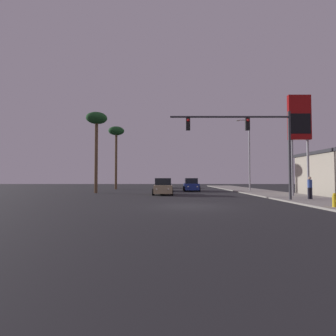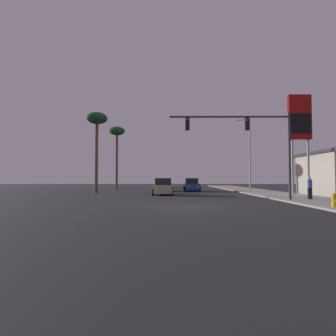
# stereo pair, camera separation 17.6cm
# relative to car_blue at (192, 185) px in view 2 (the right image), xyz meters

# --- Properties ---
(ground_plane) EXTENTS (120.00, 120.00, 0.00)m
(ground_plane) POSITION_rel_car_blue_xyz_m (-1.76, -18.66, -0.76)
(ground_plane) COLOR #28282B
(sidewalk_right) EXTENTS (5.00, 60.00, 0.12)m
(sidewalk_right) POSITION_rel_car_blue_xyz_m (7.74, -8.66, -0.70)
(sidewalk_right) COLOR #9E998E
(sidewalk_right) RESTS_ON ground
(car_blue) EXTENTS (2.04, 4.32, 1.68)m
(car_blue) POSITION_rel_car_blue_xyz_m (0.00, 0.00, 0.00)
(car_blue) COLOR navy
(car_blue) RESTS_ON ground
(car_green) EXTENTS (2.04, 4.33, 1.68)m
(car_green) POSITION_rel_car_blue_xyz_m (-3.77, 10.62, 0.00)
(car_green) COLOR #195933
(car_green) RESTS_ON ground
(car_silver) EXTENTS (2.04, 4.34, 1.68)m
(car_silver) POSITION_rel_car_blue_xyz_m (-3.50, -0.26, 0.00)
(car_silver) COLOR #B7B7BC
(car_silver) RESTS_ON ground
(car_tan) EXTENTS (2.04, 4.33, 1.68)m
(car_tan) POSITION_rel_car_blue_xyz_m (-3.57, -7.58, 0.00)
(car_tan) COLOR tan
(car_tan) RESTS_ON ground
(traffic_light_mast) EXTENTS (8.90, 0.36, 6.50)m
(traffic_light_mast) POSITION_rel_car_blue_xyz_m (3.27, -15.26, 4.05)
(traffic_light_mast) COLOR #38383D
(traffic_light_mast) RESTS_ON sidewalk_right
(street_lamp) EXTENTS (1.74, 0.24, 9.00)m
(street_lamp) POSITION_rel_car_blue_xyz_m (7.00, -1.87, 4.36)
(street_lamp) COLOR #99999E
(street_lamp) RESTS_ON sidewalk_right
(gas_station_sign) EXTENTS (2.00, 0.42, 9.00)m
(gas_station_sign) POSITION_rel_car_blue_xyz_m (8.71, -11.25, 5.86)
(gas_station_sign) COLOR #99999E
(gas_station_sign) RESTS_ON sidewalk_right
(fire_hydrant) EXTENTS (0.24, 0.34, 0.76)m
(fire_hydrant) POSITION_rel_car_blue_xyz_m (5.97, -20.26, -0.27)
(fire_hydrant) COLOR gold
(fire_hydrant) RESTS_ON sidewalk_right
(pedestrian_on_sidewalk) EXTENTS (0.34, 0.32, 1.67)m
(pedestrian_on_sidewalk) POSITION_rel_car_blue_xyz_m (7.58, -14.84, 0.27)
(pedestrian_on_sidewalk) COLOR #23232D
(pedestrian_on_sidewalk) RESTS_ON sidewalk_right
(palm_tree_near) EXTENTS (2.40, 2.40, 9.25)m
(palm_tree_near) POSITION_rel_car_blue_xyz_m (-11.25, -4.66, 7.28)
(palm_tree_near) COLOR brown
(palm_tree_near) RESTS_ON ground
(palm_tree_mid) EXTENTS (2.40, 2.40, 9.58)m
(palm_tree_mid) POSITION_rel_car_blue_xyz_m (-10.97, 5.34, 7.57)
(palm_tree_mid) COLOR brown
(palm_tree_mid) RESTS_ON ground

